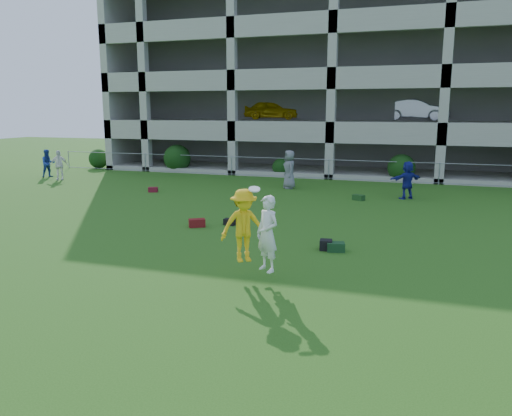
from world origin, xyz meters
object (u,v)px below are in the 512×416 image
(bystander_a, at_px, (48,163))
(frisbee_contest, at_px, (250,228))
(bystander_b, at_px, (59,165))
(bystander_d, at_px, (407,180))
(parking_garage, at_px, (352,81))
(crate_d, at_px, (326,245))
(bystander_c, at_px, (289,169))

(bystander_a, relative_size, frisbee_contest, 0.84)
(bystander_a, bearing_deg, bystander_b, -83.31)
(bystander_a, xyz_separation_m, bystander_d, (20.60, -0.92, 0.03))
(bystander_b, distance_m, parking_garage, 20.72)
(bystander_b, xyz_separation_m, bystander_d, (19.17, -0.14, 0.01))
(bystander_d, bearing_deg, bystander_b, -38.77)
(crate_d, xyz_separation_m, frisbee_contest, (-1.26, -3.08, 1.12))
(parking_garage, bearing_deg, bystander_a, -141.35)
(bystander_b, distance_m, frisbee_contest, 20.41)
(bystander_c, bearing_deg, frisbee_contest, -18.40)
(bystander_c, xyz_separation_m, crate_d, (3.89, -10.71, -0.83))
(crate_d, xyz_separation_m, parking_garage, (-2.55, 23.29, 5.86))
(bystander_d, bearing_deg, bystander_a, -40.93)
(bystander_d, bearing_deg, frisbee_contest, 37.38)
(bystander_a, relative_size, crate_d, 4.72)
(bystander_b, xyz_separation_m, crate_d, (17.24, -9.62, -0.70))
(bystander_a, height_order, bystander_b, bystander_b)
(bystander_b, relative_size, bystander_c, 0.87)
(bystander_b, distance_m, crate_d, 19.75)
(bystander_b, xyz_separation_m, parking_garage, (14.68, 13.67, 5.16))
(bystander_b, distance_m, bystander_d, 19.17)
(bystander_c, relative_size, parking_garage, 0.07)
(crate_d, height_order, parking_garage, parking_garage)
(crate_d, distance_m, frisbee_contest, 3.51)
(bystander_b, relative_size, parking_garage, 0.06)
(bystander_c, bearing_deg, bystander_a, -117.99)
(bystander_a, height_order, bystander_d, bystander_d)
(bystander_a, xyz_separation_m, frisbee_contest, (17.41, -13.49, 0.44))
(bystander_a, bearing_deg, bystander_d, -57.14)
(bystander_a, distance_m, bystander_b, 1.63)
(bystander_c, xyz_separation_m, parking_garage, (1.33, 12.58, 5.03))
(bystander_a, xyz_separation_m, crate_d, (18.67, -10.41, -0.68))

